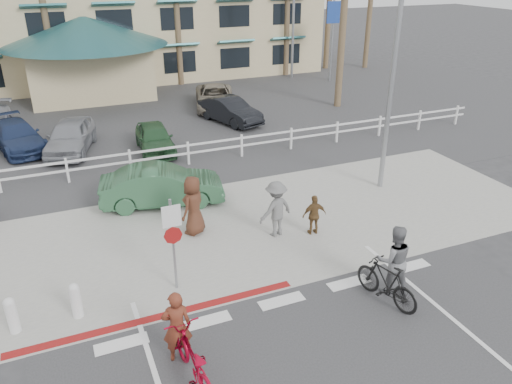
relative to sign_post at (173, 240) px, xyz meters
name	(u,v)px	position (x,y,z in m)	size (l,w,h in m)	color
ground	(292,315)	(2.30, -2.20, -1.45)	(140.00, 140.00, 0.00)	#333335
bike_path	(335,372)	(2.30, -4.20, -1.45)	(12.00, 16.00, 0.01)	#333335
sidewalk_plaza	(229,231)	(2.30, 2.30, -1.44)	(22.00, 7.00, 0.01)	gray
cross_street	(193,184)	(2.30, 6.30, -1.45)	(40.00, 5.00, 0.01)	#333335
parking_lot	(144,118)	(2.30, 15.80, -1.45)	(50.00, 16.00, 0.01)	#333335
curb_red	(159,317)	(-0.70, -1.00, -1.44)	(7.00, 0.25, 0.02)	maroon
rail_fence	(191,153)	(2.80, 8.30, -0.95)	(29.40, 0.16, 1.00)	silver
sign_post	(173,240)	(0.00, 0.00, 0.00)	(0.50, 0.10, 2.90)	gray
bollard_0	(76,300)	(-2.50, -0.20, -0.97)	(0.26, 0.26, 0.95)	silver
bollard_1	(12,315)	(-3.90, -0.20, -0.97)	(0.26, 0.26, 0.95)	silver
streetlight_0	(394,67)	(8.80, 3.30, 3.05)	(0.60, 2.00, 9.00)	gray
streetlight_1	(294,8)	(14.30, 21.80, 3.30)	(0.60, 2.00, 9.50)	gray
info_sign	(332,40)	(16.30, 19.80, 1.35)	(1.20, 0.16, 5.60)	navy
bike_red	(193,361)	(-0.50, -3.30, -0.89)	(0.74, 2.13, 1.12)	maroon
rider_red	(177,327)	(-0.60, -2.52, -0.58)	(0.63, 0.41, 1.73)	maroon
bike_black	(387,282)	(4.71, -2.60, -0.88)	(0.54, 1.89, 1.14)	black
rider_black	(394,260)	(5.10, -2.30, -0.49)	(0.93, 0.72, 1.91)	slate
pedestrian_a	(276,209)	(3.58, 1.52, -0.54)	(1.17, 0.67, 1.81)	slate
pedestrian_child	(314,215)	(4.71, 1.12, -0.79)	(0.78, 0.32, 1.32)	brown
pedestrian_b	(193,206)	(1.28, 2.63, -0.49)	(0.94, 0.61, 1.92)	#492719
car_white_sedan	(162,186)	(0.84, 5.05, -0.75)	(1.48, 4.23, 1.40)	#2C5839
lot_car_1	(17,136)	(-3.91, 13.07, -0.81)	(1.78, 4.39, 1.27)	navy
lot_car_2	(155,138)	(1.77, 10.41, -0.83)	(1.47, 3.65, 1.24)	#264F2E
lot_car_3	(230,110)	(6.35, 13.18, -0.80)	(1.38, 3.97, 1.31)	black
lot_car_5	(215,97)	(6.51, 16.07, -0.80)	(2.15, 4.67, 1.30)	gray
lot_car_6	(70,136)	(-1.70, 11.86, -0.73)	(1.69, 4.21, 1.44)	gray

